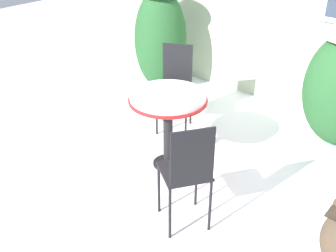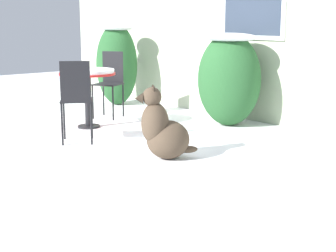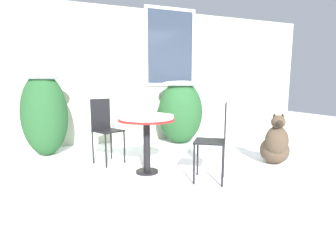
# 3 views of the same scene
# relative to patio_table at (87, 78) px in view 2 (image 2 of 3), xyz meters

# --- Properties ---
(ground_plane) EXTENTS (16.00, 16.00, 0.00)m
(ground_plane) POSITION_rel_patio_table_xyz_m (0.50, -0.09, -0.68)
(ground_plane) COLOR white
(house_wall) EXTENTS (8.00, 0.10, 2.81)m
(house_wall) POSITION_rel_patio_table_xyz_m (0.53, 2.10, 0.73)
(house_wall) COLOR #B2BC9E
(house_wall) RESTS_ON ground_plane
(shrub_left) EXTENTS (0.74, 0.70, 1.40)m
(shrub_left) POSITION_rel_patio_table_xyz_m (-1.37, 1.47, 0.06)
(shrub_left) COLOR #235128
(shrub_left) RESTS_ON ground_plane
(shrub_middle) EXTENTS (0.91, 0.83, 1.28)m
(shrub_middle) POSITION_rel_patio_table_xyz_m (1.16, 1.56, -0.00)
(shrub_middle) COLOR #235128
(shrub_middle) RESTS_ON ground_plane
(patio_table) EXTENTS (0.76, 0.76, 0.80)m
(patio_table) POSITION_rel_patio_table_xyz_m (0.00, 0.00, 0.00)
(patio_table) COLOR black
(patio_table) RESTS_ON ground_plane
(patio_chair_near_table) EXTENTS (0.51, 0.51, 0.99)m
(patio_chair_near_table) POSITION_rel_patio_table_xyz_m (-0.47, 0.69, -0.12)
(patio_chair_near_table) COLOR black
(patio_chair_near_table) RESTS_ON ground_plane
(patio_chair_far_side) EXTENTS (0.52, 0.52, 0.99)m
(patio_chair_far_side) POSITION_rel_patio_table_xyz_m (0.71, -0.61, -0.12)
(patio_chair_far_side) COLOR black
(patio_chair_far_side) RESTS_ON ground_plane
(dog) EXTENTS (0.61, 0.64, 0.79)m
(dog) POSITION_rel_patio_table_xyz_m (1.93, -0.31, -0.38)
(dog) COLOR #4C3D2D
(dog) RESTS_ON ground_plane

